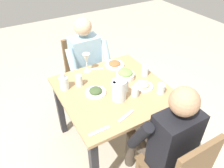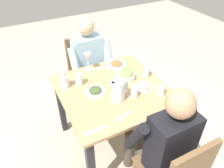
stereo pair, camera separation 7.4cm
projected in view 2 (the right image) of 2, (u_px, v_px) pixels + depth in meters
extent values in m
plane|color=#B7AD99|center=(113.00, 141.00, 2.40)|extent=(8.00, 8.00, 0.00)
cube|color=tan|center=(113.00, 90.00, 1.97)|extent=(0.93, 0.93, 0.03)
cube|color=#232328|center=(172.00, 132.00, 2.05)|extent=(0.06, 0.06, 0.70)
cube|color=#232328|center=(61.00, 107.00, 2.33)|extent=(0.06, 0.06, 0.70)
cube|color=#232328|center=(127.00, 85.00, 2.63)|extent=(0.06, 0.06, 0.70)
cube|color=brown|center=(167.00, 159.00, 1.97)|extent=(0.04, 0.04, 0.42)
cube|color=brown|center=(168.00, 168.00, 1.66)|extent=(0.40, 0.40, 0.03)
cube|color=brown|center=(96.00, 79.00, 2.98)|extent=(0.04, 0.04, 0.42)
cube|color=brown|center=(72.00, 86.00, 2.86)|extent=(0.04, 0.04, 0.42)
cube|color=brown|center=(107.00, 93.00, 2.74)|extent=(0.04, 0.04, 0.42)
cube|color=brown|center=(82.00, 101.00, 2.62)|extent=(0.04, 0.04, 0.42)
cube|color=brown|center=(88.00, 75.00, 2.67)|extent=(0.40, 0.40, 0.03)
cube|color=brown|center=(82.00, 52.00, 2.66)|extent=(0.38, 0.04, 0.42)
cube|color=black|center=(171.00, 143.00, 1.52)|extent=(0.32, 0.20, 0.50)
sphere|color=tan|center=(181.00, 104.00, 1.30)|extent=(0.19, 0.19, 0.19)
cylinder|color=#473D33|center=(142.00, 152.00, 1.79)|extent=(0.11, 0.38, 0.11)
cylinder|color=#473D33|center=(129.00, 149.00, 2.04)|extent=(0.10, 0.10, 0.45)
cylinder|color=black|center=(136.00, 137.00, 1.53)|extent=(0.08, 0.23, 0.37)
cylinder|color=#473D33|center=(159.00, 144.00, 1.86)|extent=(0.11, 0.38, 0.11)
cylinder|color=#473D33|center=(144.00, 143.00, 2.11)|extent=(0.10, 0.10, 0.45)
cylinder|color=black|center=(180.00, 118.00, 1.68)|extent=(0.08, 0.23, 0.37)
cube|color=#9EC6E0|center=(88.00, 57.00, 2.49)|extent=(0.32, 0.20, 0.50)
sphere|color=#DBB28E|center=(85.00, 26.00, 2.27)|extent=(0.19, 0.19, 0.19)
cylinder|color=#473D33|center=(102.00, 84.00, 2.55)|extent=(0.11, 0.38, 0.11)
cylinder|color=#473D33|center=(110.00, 106.00, 2.53)|extent=(0.10, 0.10, 0.45)
cylinder|color=#9EC6E0|center=(109.00, 57.00, 2.45)|extent=(0.08, 0.23, 0.37)
cylinder|color=#473D33|center=(89.00, 88.00, 2.49)|extent=(0.11, 0.38, 0.11)
cylinder|color=#473D33|center=(96.00, 110.00, 2.47)|extent=(0.10, 0.10, 0.45)
cylinder|color=#9EC6E0|center=(75.00, 65.00, 2.30)|extent=(0.08, 0.23, 0.37)
cylinder|color=silver|center=(118.00, 90.00, 1.79)|extent=(0.12, 0.12, 0.19)
cube|color=silver|center=(126.00, 87.00, 1.82)|extent=(0.02, 0.02, 0.11)
cube|color=silver|center=(112.00, 84.00, 1.72)|extent=(0.04, 0.03, 0.02)
cylinder|color=white|center=(126.00, 76.00, 2.07)|extent=(0.17, 0.17, 0.05)
ellipsoid|color=#759951|center=(126.00, 73.00, 2.05)|extent=(0.14, 0.14, 0.06)
cylinder|color=white|center=(143.00, 87.00, 1.97)|extent=(0.17, 0.17, 0.01)
ellipsoid|color=#B7AD89|center=(144.00, 86.00, 1.96)|extent=(0.11, 0.11, 0.05)
cylinder|color=white|center=(116.00, 65.00, 2.28)|extent=(0.20, 0.20, 0.01)
ellipsoid|color=#CC5B33|center=(116.00, 63.00, 2.27)|extent=(0.13, 0.13, 0.04)
cylinder|color=white|center=(95.00, 92.00, 1.92)|extent=(0.19, 0.19, 0.01)
ellipsoid|color=#3D512D|center=(95.00, 90.00, 1.90)|extent=(0.11, 0.11, 0.05)
cylinder|color=silver|center=(161.00, 90.00, 1.88)|extent=(0.07, 0.07, 0.09)
cylinder|color=silver|center=(146.00, 72.00, 2.10)|extent=(0.07, 0.07, 0.10)
cylinder|color=silver|center=(79.00, 79.00, 1.98)|extent=(0.06, 0.06, 0.11)
cylinder|color=silver|center=(135.00, 92.00, 1.85)|extent=(0.07, 0.07, 0.09)
cylinder|color=silver|center=(89.00, 70.00, 2.20)|extent=(0.07, 0.07, 0.01)
cylinder|color=silver|center=(88.00, 66.00, 2.17)|extent=(0.01, 0.01, 0.10)
cone|color=silver|center=(88.00, 57.00, 2.11)|extent=(0.08, 0.08, 0.09)
cylinder|color=silver|center=(64.00, 82.00, 1.94)|extent=(0.08, 0.08, 0.12)
cylinder|color=white|center=(65.00, 84.00, 1.96)|extent=(0.07, 0.07, 0.07)
cylinder|color=silver|center=(63.00, 74.00, 1.90)|extent=(0.03, 0.03, 0.04)
cube|color=silver|center=(124.00, 116.00, 1.68)|extent=(0.17, 0.07, 0.01)
cube|color=silver|center=(95.00, 69.00, 2.22)|extent=(0.18, 0.08, 0.01)
cube|color=silver|center=(96.00, 130.00, 1.57)|extent=(0.17, 0.03, 0.01)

